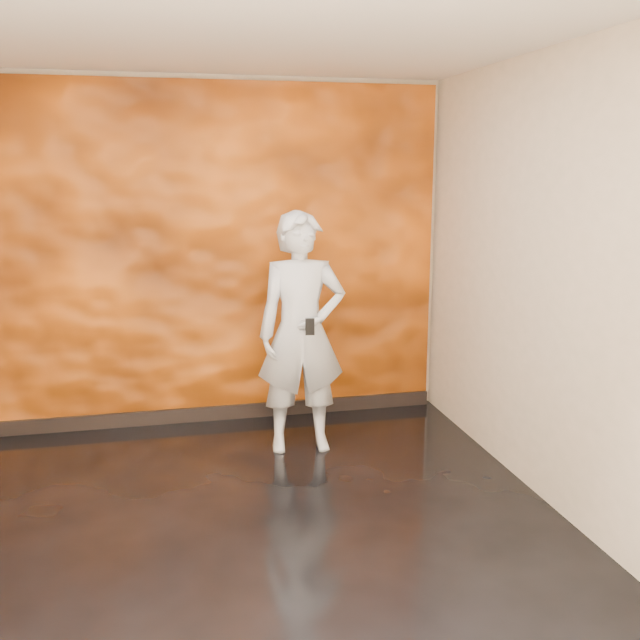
# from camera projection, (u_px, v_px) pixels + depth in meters

# --- Properties ---
(room) EXTENTS (4.02, 4.02, 2.81)m
(room) POSITION_uv_depth(u_px,v_px,m) (225.00, 296.00, 3.89)
(room) COLOR black
(room) RESTS_ON ground
(feature_wall) EXTENTS (3.90, 0.06, 2.75)m
(feature_wall) POSITION_uv_depth(u_px,v_px,m) (202.00, 257.00, 5.76)
(feature_wall) COLOR orange
(feature_wall) RESTS_ON ground
(baseboard) EXTENTS (3.90, 0.04, 0.12)m
(baseboard) POSITION_uv_depth(u_px,v_px,m) (208.00, 413.00, 6.00)
(baseboard) COLOR black
(baseboard) RESTS_ON ground
(man) EXTENTS (0.68, 0.47, 1.79)m
(man) POSITION_uv_depth(u_px,v_px,m) (302.00, 333.00, 5.25)
(man) COLOR #9BA1AB
(man) RESTS_ON ground
(phone) EXTENTS (0.07, 0.03, 0.12)m
(phone) POSITION_uv_depth(u_px,v_px,m) (310.00, 327.00, 4.97)
(phone) COLOR black
(phone) RESTS_ON man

